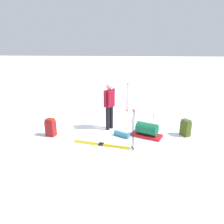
% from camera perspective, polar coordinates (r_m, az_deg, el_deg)
% --- Properties ---
extents(ground_plane, '(80.00, 80.00, 0.00)m').
position_cam_1_polar(ground_plane, '(7.81, 0.00, -4.88)').
color(ground_plane, white).
extents(skier_standing, '(0.48, 0.38, 1.70)m').
position_cam_1_polar(skier_standing, '(7.64, -0.70, 2.19)').
color(skier_standing, black).
rests_on(skier_standing, ground_plane).
extents(ski_pair_near, '(0.55, 1.81, 0.05)m').
position_cam_1_polar(ski_pair_near, '(6.77, -2.91, -8.58)').
color(ski_pair_near, '#B69E19').
rests_on(ski_pair_near, ground_plane).
extents(backpack_large_dark, '(0.38, 0.35, 0.57)m').
position_cam_1_polar(backpack_large_dark, '(7.71, 18.92, -4.00)').
color(backpack_large_dark, '#3E4C17').
rests_on(backpack_large_dark, ground_plane).
extents(backpack_bright, '(0.31, 0.36, 0.60)m').
position_cam_1_polar(backpack_bright, '(7.56, -15.96, -3.99)').
color(backpack_bright, maroon).
rests_on(backpack_bright, ground_plane).
extents(ski_poles_planted_near, '(0.22, 0.12, 1.30)m').
position_cam_1_polar(ski_poles_planted_near, '(9.66, 4.08, 4.17)').
color(ski_poles_planted_near, maroon).
rests_on(ski_poles_planted_near, ground_plane).
extents(ski_poles_planted_far, '(0.18, 0.10, 1.25)m').
position_cam_1_polar(ski_poles_planted_far, '(6.22, 5.63, -4.24)').
color(ski_poles_planted_far, black).
rests_on(ski_poles_planted_far, ground_plane).
extents(gear_sled, '(0.84, 1.10, 0.49)m').
position_cam_1_polar(gear_sled, '(7.33, 9.23, -4.80)').
color(gear_sled, red).
rests_on(gear_sled, ground_plane).
extents(sleeping_mat_rolled, '(0.44, 0.56, 0.18)m').
position_cam_1_polar(sleeping_mat_rolled, '(7.28, 2.61, -5.91)').
color(sleeping_mat_rolled, teal).
rests_on(sleeping_mat_rolled, ground_plane).
extents(thermos_bottle, '(0.07, 0.07, 0.26)m').
position_cam_1_polar(thermos_bottle, '(8.99, 11.03, -1.17)').
color(thermos_bottle, '#B9BFBD').
rests_on(thermos_bottle, ground_plane).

